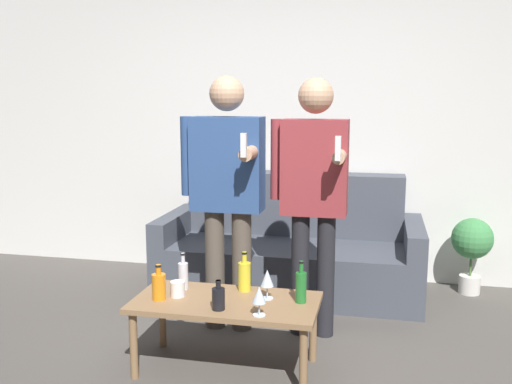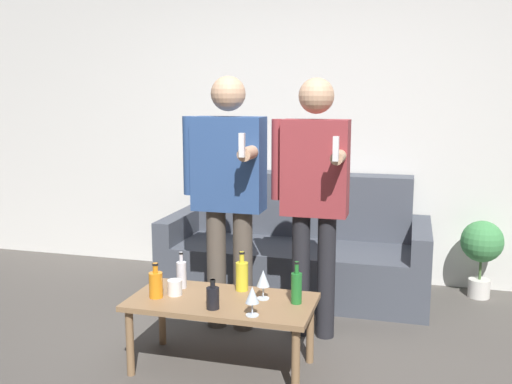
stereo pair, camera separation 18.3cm
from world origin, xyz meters
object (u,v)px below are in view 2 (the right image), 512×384
Objects in this scene: couch at (297,251)px; bottle_orange at (156,284)px; person_standing_left at (228,185)px; coffee_table at (222,307)px; person_standing_right at (314,187)px.

bottle_orange is (-0.50, -1.52, 0.18)m from couch.
person_standing_left is at bearing -108.02° from couch.
coffee_table is 0.94m from person_standing_right.
bottle_orange is 0.83m from person_standing_left.
person_standing_left is at bearing -178.29° from person_standing_right.
couch is 1.13m from person_standing_left.
person_standing_right reaches higher than couch.
person_standing_left is 1.01× the size of person_standing_right.
coffee_table is 0.63× the size of person_standing_right.
couch is at bearing 84.67° from coffee_table.
couch is 1.12m from person_standing_right.
coffee_table is (-0.14, -1.46, 0.05)m from couch.
couch is 1.97× the size of coffee_table.
bottle_orange is at bearing -169.65° from coffee_table.
bottle_orange is at bearing -108.77° from person_standing_left.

